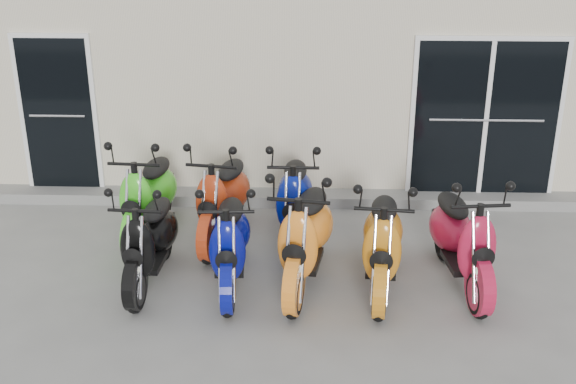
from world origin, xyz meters
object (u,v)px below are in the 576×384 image
scooter_front_orange_b (383,230)px  scooter_front_red (463,227)px  scooter_front_black (148,230)px  scooter_back_blue (294,188)px  scooter_front_blue (229,231)px  scooter_back_red (222,187)px  scooter_back_green (147,186)px  scooter_front_orange_a (306,223)px

scooter_front_orange_b → scooter_front_red: (0.87, 0.09, 0.01)m
scooter_front_black → scooter_back_blue: scooter_back_blue is taller
scooter_front_black → scooter_front_blue: bearing=1.1°
scooter_front_black → scooter_front_blue: 0.88m
scooter_front_blue → scooter_back_red: 1.17m
scooter_back_blue → scooter_back_red: bearing=-179.3°
scooter_front_black → scooter_front_blue: scooter_front_blue is taller
scooter_front_blue → scooter_front_orange_b: scooter_front_orange_b is taller
scooter_front_orange_b → scooter_back_red: (-1.85, 1.14, 0.01)m
scooter_front_blue → scooter_back_green: size_ratio=0.93×
scooter_back_blue → scooter_front_blue: bearing=-119.5°
scooter_front_black → scooter_back_green: scooter_back_green is taller
scooter_front_black → scooter_front_red: size_ratio=0.92×
scooter_front_black → scooter_back_red: bearing=62.3°
scooter_front_blue → scooter_back_blue: 1.33m
scooter_front_blue → scooter_front_orange_a: 0.82m
scooter_back_green → scooter_front_orange_a: bearing=-24.9°
scooter_back_blue → scooter_front_orange_a: bearing=-81.7°
scooter_front_orange_a → scooter_front_orange_b: scooter_front_orange_a is taller
scooter_front_orange_a → scooter_front_orange_b: 0.83m
scooter_front_orange_b → scooter_front_red: bearing=12.4°
scooter_front_red → scooter_front_orange_b: bearing=179.5°
scooter_front_orange_a → scooter_front_red: scooter_front_orange_a is taller
scooter_front_black → scooter_back_green: size_ratio=0.91×
scooter_front_black → scooter_front_orange_b: size_ratio=0.93×
scooter_front_orange_a → scooter_back_green: size_ratio=1.04×
scooter_front_red → scooter_back_green: bearing=157.5°
scooter_front_blue → scooter_back_blue: bearing=56.7°
scooter_front_blue → scooter_back_green: (-1.13, 1.13, 0.05)m
scooter_front_orange_a → scooter_back_blue: (-0.15, 1.09, -0.04)m
scooter_front_black → scooter_front_orange_b: bearing=2.7°
scooter_back_green → scooter_back_red: bearing=5.0°
scooter_front_black → scooter_front_blue: size_ratio=0.98×
scooter_back_green → scooter_back_blue: bearing=4.7°
scooter_front_orange_a → scooter_front_orange_b: bearing=5.2°
scooter_front_orange_b → scooter_front_red: size_ratio=0.99×
scooter_front_orange_a → scooter_back_green: scooter_front_orange_a is taller
scooter_front_red → scooter_back_red: size_ratio=1.01×
scooter_front_blue → scooter_front_orange_b: 1.64m
scooter_back_red → scooter_back_blue: size_ratio=1.01×
scooter_front_orange_b → scooter_back_red: bearing=154.6°
scooter_front_black → scooter_back_red: scooter_back_red is taller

